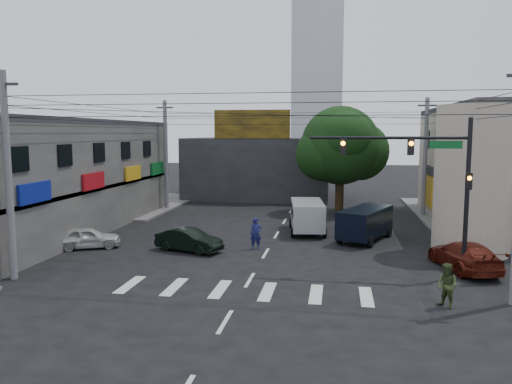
% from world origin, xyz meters
% --- Properties ---
extents(ground, '(160.00, 160.00, 0.00)m').
position_xyz_m(ground, '(0.00, 0.00, 0.00)').
color(ground, black).
rests_on(ground, ground).
extents(sidewalk_far_left, '(16.00, 16.00, 0.15)m').
position_xyz_m(sidewalk_far_left, '(-18.00, 18.00, 0.07)').
color(sidewalk_far_left, '#514F4C').
rests_on(sidewalk_far_left, ground).
extents(building_left, '(14.00, 24.00, 7.00)m').
position_xyz_m(building_left, '(-18.00, 6.00, 3.50)').
color(building_left, '#403E3B').
rests_on(building_left, ground).
extents(corner_column, '(4.00, 4.00, 8.00)m').
position_xyz_m(corner_column, '(11.00, 4.00, 4.00)').
color(corner_column, gray).
rests_on(corner_column, ground).
extents(building_far, '(14.00, 10.00, 6.00)m').
position_xyz_m(building_far, '(-4.00, 26.00, 3.00)').
color(building_far, '#232326').
rests_on(building_far, ground).
extents(billboard, '(7.00, 0.30, 2.60)m').
position_xyz_m(billboard, '(-4.00, 21.10, 7.30)').
color(billboard, olive).
rests_on(billboard, building_far).
extents(tower_distant, '(9.00, 9.00, 44.00)m').
position_xyz_m(tower_distant, '(0.00, 70.00, 22.00)').
color(tower_distant, silver).
rests_on(tower_distant, ground).
extents(street_tree, '(6.40, 6.40, 8.70)m').
position_xyz_m(street_tree, '(4.00, 17.00, 5.47)').
color(street_tree, black).
rests_on(street_tree, ground).
extents(traffic_gantry, '(7.10, 0.35, 7.20)m').
position_xyz_m(traffic_gantry, '(7.82, -1.00, 4.83)').
color(traffic_gantry, black).
rests_on(traffic_gantry, ground).
extents(utility_pole_near_left, '(0.32, 0.32, 9.20)m').
position_xyz_m(utility_pole_near_left, '(-10.50, -4.50, 4.60)').
color(utility_pole_near_left, '#59595B').
rests_on(utility_pole_near_left, ground).
extents(utility_pole_far_left, '(0.32, 0.32, 9.20)m').
position_xyz_m(utility_pole_far_left, '(-10.50, 16.00, 4.60)').
color(utility_pole_far_left, '#59595B').
rests_on(utility_pole_far_left, ground).
extents(utility_pole_far_right, '(0.32, 0.32, 9.20)m').
position_xyz_m(utility_pole_far_right, '(10.50, 16.00, 4.60)').
color(utility_pole_far_right, '#59595B').
rests_on(utility_pole_far_right, ground).
extents(dark_sedan, '(3.67, 4.64, 1.26)m').
position_xyz_m(dark_sedan, '(-4.26, 1.83, 0.63)').
color(dark_sedan, black).
rests_on(dark_sedan, ground).
extents(white_compact, '(4.20, 4.71, 1.23)m').
position_xyz_m(white_compact, '(-10.15, 1.61, 0.61)').
color(white_compact, '#B4B4B0').
rests_on(white_compact, ground).
extents(maroon_sedan, '(4.11, 5.63, 1.38)m').
position_xyz_m(maroon_sedan, '(9.82, 0.28, 0.69)').
color(maroon_sedan, '#4D140B').
rests_on(maroon_sedan, ground).
extents(silver_minivan, '(5.23, 3.14, 2.04)m').
position_xyz_m(silver_minivan, '(1.88, 8.11, 1.02)').
color(silver_minivan, '#ADB1B5').
rests_on(silver_minivan, ground).
extents(navy_van, '(6.28, 5.44, 1.97)m').
position_xyz_m(navy_van, '(5.52, 6.23, 0.99)').
color(navy_van, black).
rests_on(navy_van, ground).
extents(traffic_officer, '(0.93, 0.85, 1.78)m').
position_xyz_m(traffic_officer, '(-0.68, 2.90, 0.89)').
color(traffic_officer, '#15174C').
rests_on(traffic_officer, ground).
extents(pedestrian_olive, '(1.47, 1.47, 1.70)m').
position_xyz_m(pedestrian_olive, '(7.88, -5.33, 0.85)').
color(pedestrian_olive, '#35441F').
rests_on(pedestrian_olive, ground).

